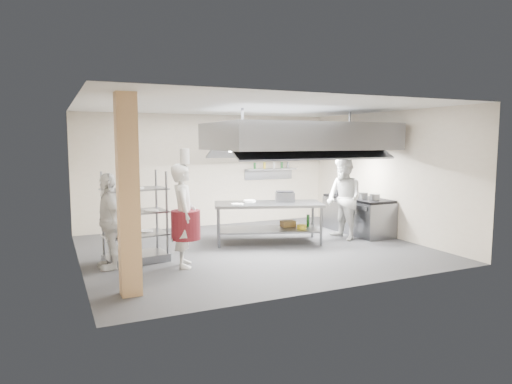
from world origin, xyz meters
name	(u,v)px	position (x,y,z in m)	size (l,w,h in m)	color
floor	(254,249)	(0.00, 0.00, 0.00)	(7.00, 7.00, 0.00)	#3B3B3D
ceiling	(254,107)	(0.00, 0.00, 3.00)	(7.00, 7.00, 0.00)	silver
wall_back	(209,171)	(0.00, 3.00, 1.50)	(7.00, 7.00, 0.00)	#BCAC95
wall_left	(77,186)	(-3.50, 0.00, 1.50)	(6.00, 6.00, 0.00)	#BCAC95
wall_right	(385,174)	(3.50, 0.00, 1.50)	(6.00, 6.00, 0.00)	#BCAC95
column	(128,196)	(-2.90, -1.90, 1.50)	(0.30, 0.30, 3.00)	tan
exhaust_hood	(299,137)	(1.30, 0.40, 2.40)	(4.00, 2.50, 0.60)	gray
hood_strip_a	(263,151)	(0.40, 0.40, 2.08)	(1.60, 0.12, 0.04)	white
hood_strip_b	(332,150)	(2.20, 0.40, 2.08)	(1.60, 0.12, 0.04)	white
wall_shelf	(271,169)	(1.80, 2.84, 1.50)	(1.50, 0.28, 0.04)	gray
island	(268,223)	(0.53, 0.42, 0.46)	(2.41, 1.01, 0.91)	slate
island_worktop	(268,204)	(0.53, 0.42, 0.88)	(2.41, 1.01, 0.06)	gray
island_undershelf	(268,229)	(0.53, 0.42, 0.30)	(2.22, 0.90, 0.04)	slate
pass_rack	(135,217)	(-2.50, -0.03, 0.87)	(1.16, 0.67, 1.73)	slate
cooking_range	(358,216)	(3.08, 0.50, 0.42)	(0.80, 2.00, 0.84)	slate
range_top	(358,198)	(3.08, 0.50, 0.87)	(0.78, 1.96, 0.06)	black
chef_head	(184,216)	(-1.75, -0.73, 0.95)	(0.69, 0.45, 1.90)	white
chef_line	(344,199)	(2.29, -0.01, 0.96)	(0.93, 0.73, 1.92)	silver
chef_plating	(109,221)	(-3.00, -0.28, 0.87)	(1.02, 0.42, 1.74)	white
griddle	(285,197)	(1.01, 0.51, 1.02)	(0.43, 0.34, 0.21)	slate
wicker_basket	(288,224)	(1.06, 0.45, 0.39)	(0.32, 0.22, 0.14)	olive
stockpot	(363,196)	(2.93, 0.10, 0.98)	(0.24, 0.24, 0.16)	gray
plate_stack	(135,233)	(-2.50, -0.03, 0.56)	(0.28, 0.28, 0.05)	white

